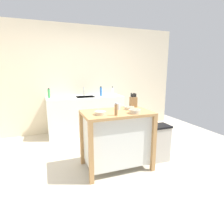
# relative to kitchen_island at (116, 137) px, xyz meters

# --- Properties ---
(ground_plane) EXTENTS (6.09, 6.09, 0.00)m
(ground_plane) POSITION_rel_kitchen_island_xyz_m (-0.09, 0.13, -0.51)
(ground_plane) COLOR #BCB29E
(ground_plane) RESTS_ON ground
(wall_back) EXTENTS (5.09, 0.10, 2.60)m
(wall_back) POSITION_rel_kitchen_island_xyz_m (-0.09, 2.16, 0.79)
(wall_back) COLOR beige
(wall_back) RESTS_ON ground
(kitchen_island) EXTENTS (1.04, 0.66, 0.92)m
(kitchen_island) POSITION_rel_kitchen_island_xyz_m (0.00, 0.00, 0.00)
(kitchen_island) COLOR #AD7F4C
(kitchen_island) RESTS_ON ground
(knife_block) EXTENTS (0.11, 0.09, 0.24)m
(knife_block) POSITION_rel_kitchen_island_xyz_m (0.40, 0.23, 0.50)
(knife_block) COLOR olive
(knife_block) RESTS_ON kitchen_island
(bowl_stoneware_deep) EXTENTS (0.16, 0.16, 0.05)m
(bowl_stoneware_deep) POSITION_rel_kitchen_island_xyz_m (-0.29, -0.11, 0.43)
(bowl_stoneware_deep) COLOR beige
(bowl_stoneware_deep) RESTS_ON kitchen_island
(bowl_ceramic_small) EXTENTS (0.17, 0.17, 0.06)m
(bowl_ceramic_small) POSITION_rel_kitchen_island_xyz_m (0.20, -0.21, 0.44)
(bowl_ceramic_small) COLOR beige
(bowl_ceramic_small) RESTS_ON kitchen_island
(bowl_ceramic_wide) EXTENTS (0.15, 0.15, 0.04)m
(bowl_ceramic_wide) POSITION_rel_kitchen_island_xyz_m (0.25, 0.07, 0.43)
(bowl_ceramic_wide) COLOR beige
(bowl_ceramic_wide) RESTS_ON kitchen_island
(drinking_cup) EXTENTS (0.07, 0.07, 0.10)m
(drinking_cup) POSITION_rel_kitchen_island_xyz_m (0.07, 0.11, 0.46)
(drinking_cup) COLOR silver
(drinking_cup) RESTS_ON kitchen_island
(pepper_grinder) EXTENTS (0.04, 0.04, 0.18)m
(pepper_grinder) POSITION_rel_kitchen_island_xyz_m (-0.10, -0.23, 0.49)
(pepper_grinder) COLOR #9E7042
(pepper_grinder) RESTS_ON kitchen_island
(trash_bin) EXTENTS (0.36, 0.28, 0.63)m
(trash_bin) POSITION_rel_kitchen_island_xyz_m (0.76, -0.03, -0.20)
(trash_bin) COLOR #B7B2A8
(trash_bin) RESTS_ON ground
(sink_counter) EXTENTS (1.80, 0.60, 0.92)m
(sink_counter) POSITION_rel_kitchen_island_xyz_m (-0.08, 1.81, -0.05)
(sink_counter) COLOR silver
(sink_counter) RESTS_ON ground
(sink_faucet) EXTENTS (0.02, 0.02, 0.22)m
(sink_faucet) POSITION_rel_kitchen_island_xyz_m (-0.08, 1.95, 0.51)
(sink_faucet) COLOR #B7BCC1
(sink_faucet) RESTS_ON sink_counter
(bottle_dish_soap) EXTENTS (0.06, 0.06, 0.23)m
(bottle_dish_soap) POSITION_rel_kitchen_island_xyz_m (0.31, 1.79, 0.51)
(bottle_dish_soap) COLOR blue
(bottle_dish_soap) RESTS_ON sink_counter
(bottle_hand_soap) EXTENTS (0.05, 0.05, 0.22)m
(bottle_hand_soap) POSITION_rel_kitchen_island_xyz_m (-0.90, 1.86, 0.51)
(bottle_hand_soap) COLOR green
(bottle_hand_soap) RESTS_ON sink_counter
(bottle_spray_cleaner) EXTENTS (0.05, 0.05, 0.21)m
(bottle_spray_cleaner) POSITION_rel_kitchen_island_xyz_m (0.65, 1.91, 0.50)
(bottle_spray_cleaner) COLOR white
(bottle_spray_cleaner) RESTS_ON sink_counter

